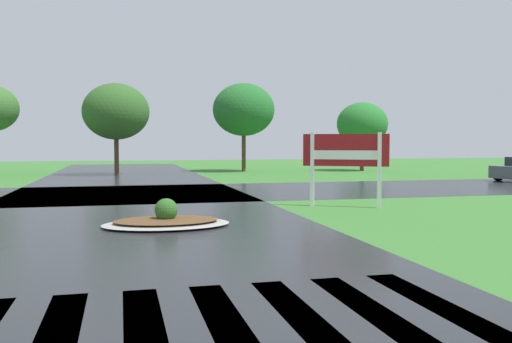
# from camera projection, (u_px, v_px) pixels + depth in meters

# --- Properties ---
(asphalt_roadway) EXTENTS (9.16, 80.00, 0.01)m
(asphalt_roadway) POSITION_uv_depth(u_px,v_px,m) (132.00, 234.00, 12.20)
(asphalt_roadway) COLOR #232628
(asphalt_roadway) RESTS_ON ground
(asphalt_cross_road) EXTENTS (90.00, 8.25, 0.01)m
(asphalt_cross_road) POSITION_uv_depth(u_px,v_px,m) (127.00, 193.00, 21.80)
(asphalt_cross_road) COLOR #232628
(asphalt_cross_road) RESTS_ON ground
(crosswalk_stripes) EXTENTS (7.65, 3.38, 0.01)m
(crosswalk_stripes) POSITION_uv_depth(u_px,v_px,m) (145.00, 331.00, 5.93)
(crosswalk_stripes) COLOR white
(crosswalk_stripes) RESTS_ON ground
(estate_billboard) EXTENTS (2.38, 1.39, 2.35)m
(estate_billboard) POSITION_uv_depth(u_px,v_px,m) (345.00, 155.00, 17.24)
(estate_billboard) COLOR white
(estate_billboard) RESTS_ON ground
(median_island) EXTENTS (3.08, 2.04, 0.68)m
(median_island) POSITION_uv_depth(u_px,v_px,m) (166.00, 221.00, 13.31)
(median_island) COLOR #9E9B93
(median_island) RESTS_ON ground
(background_treeline) EXTENTS (44.20, 6.68, 6.12)m
(background_treeline) POSITION_uv_depth(u_px,v_px,m) (58.00, 114.00, 34.59)
(background_treeline) COLOR #4C3823
(background_treeline) RESTS_ON ground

